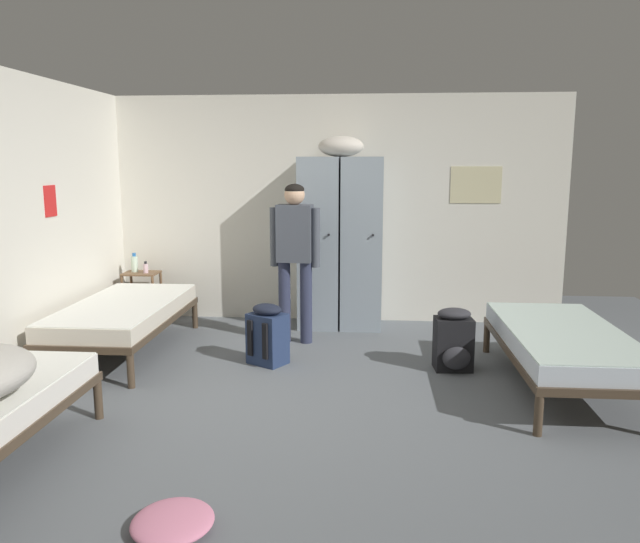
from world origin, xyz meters
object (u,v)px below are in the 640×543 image
(bed_right, at_px, (563,342))
(water_bottle, at_px, (134,264))
(shelf_unit, at_px, (142,292))
(person_traveler, at_px, (295,248))
(bed_left_rear, at_px, (123,313))
(backpack_black, at_px, (454,341))
(clothes_pile_pink, at_px, (173,522))
(backpack_navy, at_px, (268,335))
(lotion_bottle, at_px, (146,268))
(locker_bank, at_px, (340,239))

(bed_right, height_order, water_bottle, water_bottle)
(shelf_unit, distance_m, bed_right, 4.49)
(shelf_unit, height_order, bed_right, shelf_unit)
(person_traveler, bearing_deg, bed_left_rear, -163.27)
(bed_right, bearing_deg, shelf_unit, 156.52)
(bed_right, distance_m, backpack_black, 0.90)
(bed_left_rear, relative_size, clothes_pile_pink, 4.44)
(backpack_navy, bearing_deg, person_traveler, 76.65)
(person_traveler, relative_size, water_bottle, 7.36)
(shelf_unit, xyz_separation_m, clothes_pile_pink, (1.62, -3.95, -0.30))
(bed_right, xyz_separation_m, clothes_pile_pink, (-2.50, -2.16, -0.34))
(clothes_pile_pink, bearing_deg, backpack_navy, 88.82)
(shelf_unit, xyz_separation_m, backpack_navy, (1.67, -1.36, -0.09))
(person_traveler, bearing_deg, shelf_unit, 159.82)
(lotion_bottle, bearing_deg, bed_left_rear, -80.79)
(lotion_bottle, bearing_deg, locker_bank, 0.68)
(bed_left_rear, height_order, backpack_black, backpack_black)
(lotion_bottle, bearing_deg, backpack_black, -22.88)
(water_bottle, xyz_separation_m, lotion_bottle, (0.15, -0.06, -0.04))
(lotion_bottle, distance_m, clothes_pile_pink, 4.24)
(lotion_bottle, relative_size, clothes_pile_pink, 0.31)
(shelf_unit, distance_m, person_traveler, 2.05)
(person_traveler, relative_size, backpack_navy, 2.89)
(lotion_bottle, xyz_separation_m, clothes_pile_pink, (1.55, -3.91, -0.58))
(locker_bank, height_order, bed_right, locker_bank)
(bed_right, bearing_deg, clothes_pile_pink, -139.15)
(lotion_bottle, xyz_separation_m, backpack_navy, (1.60, -1.32, -0.37))
(backpack_navy, distance_m, clothes_pile_pink, 2.60)
(backpack_black, bearing_deg, locker_bank, 127.19)
(water_bottle, xyz_separation_m, backpack_black, (3.39, -1.43, -0.41))
(bed_left_rear, relative_size, water_bottle, 8.80)
(locker_bank, distance_m, backpack_black, 1.89)
(person_traveler, xyz_separation_m, water_bottle, (-1.91, 0.69, -0.29))
(person_traveler, bearing_deg, lotion_bottle, 160.22)
(shelf_unit, relative_size, bed_left_rear, 0.30)
(locker_bank, bearing_deg, bed_left_rear, -150.43)
(person_traveler, xyz_separation_m, backpack_black, (1.48, -0.73, -0.70))
(bed_right, distance_m, person_traveler, 2.61)
(lotion_bottle, bearing_deg, backpack_navy, -39.53)
(bed_right, xyz_separation_m, bed_left_rear, (-3.87, 0.64, 0.00))
(shelf_unit, xyz_separation_m, backpack_black, (3.31, -1.41, -0.09))
(shelf_unit, distance_m, lotion_bottle, 0.29)
(shelf_unit, xyz_separation_m, bed_left_rear, (0.25, -1.15, 0.04))
(locker_bank, height_order, backpack_black, locker_bank)
(water_bottle, height_order, backpack_navy, water_bottle)
(clothes_pile_pink, bearing_deg, water_bottle, 113.15)
(shelf_unit, height_order, person_traveler, person_traveler)
(locker_bank, relative_size, backpack_black, 3.76)
(backpack_black, relative_size, clothes_pile_pink, 1.28)
(bed_right, bearing_deg, person_traveler, 153.99)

